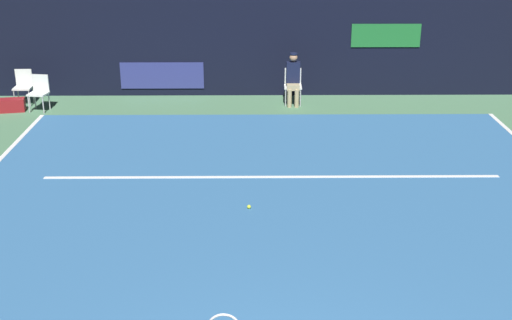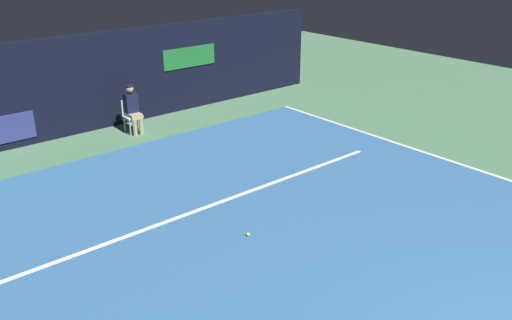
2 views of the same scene
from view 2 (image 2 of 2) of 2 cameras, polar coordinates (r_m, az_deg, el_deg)
name	(u,v)px [view 2 (image 2 of 2)]	position (r m, az deg, el deg)	size (l,w,h in m)	color
ground_plane	(294,245)	(9.60, 4.05, -8.90)	(31.97, 31.97, 0.00)	#4C7A56
court_surface	(294,245)	(9.59, 4.05, -8.87)	(11.01, 12.20, 0.01)	#336699
line_sideline_left	(463,165)	(13.58, 20.90, -0.51)	(0.10, 12.20, 0.01)	white
line_service	(221,202)	(11.02, -3.67, -4.39)	(8.59, 0.10, 0.01)	white
back_wall	(89,83)	(15.44, -17.08, 7.73)	(15.63, 0.33, 2.60)	black
line_judge_on_chair	(132,109)	(14.98, -12.83, 5.28)	(0.45, 0.54, 1.32)	white
tennis_ball	(248,234)	(9.80, -0.84, -7.80)	(0.07, 0.07, 0.07)	#CCE033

